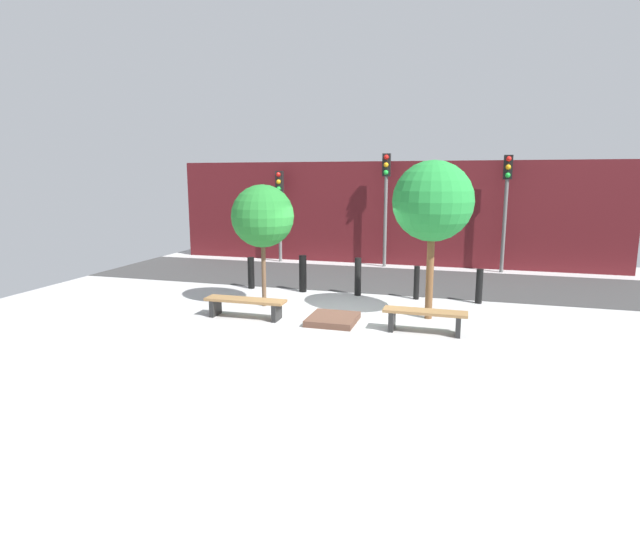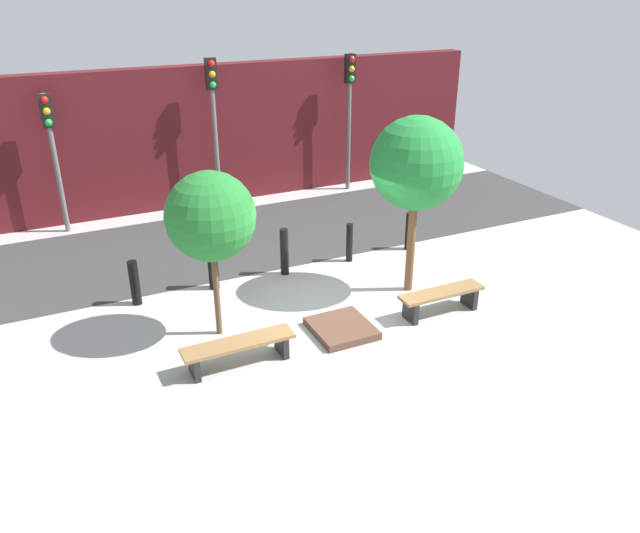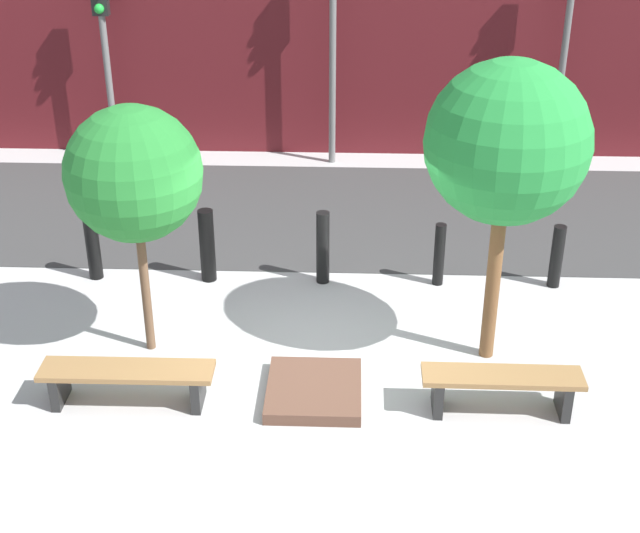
{
  "view_description": "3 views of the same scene",
  "coord_description": "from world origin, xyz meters",
  "px_view_note": "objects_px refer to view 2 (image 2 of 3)",
  "views": [
    {
      "loc": [
        2.68,
        -10.86,
        3.15
      ],
      "look_at": [
        -0.5,
        0.14,
        1.1
      ],
      "focal_mm": 28.0,
      "sensor_mm": 36.0,
      "label": 1
    },
    {
      "loc": [
        -4.52,
        -9.16,
        5.85
      ],
      "look_at": [
        -0.13,
        0.04,
        1.06
      ],
      "focal_mm": 35.0,
      "sensor_mm": 36.0,
      "label": 2
    },
    {
      "loc": [
        0.38,
        -8.65,
        5.78
      ],
      "look_at": [
        0.06,
        -0.38,
        1.5
      ],
      "focal_mm": 50.0,
      "sensor_mm": 36.0,
      "label": 3
    }
  ],
  "objects_px": {
    "planter_bed": "(342,328)",
    "traffic_light_west": "(51,138)",
    "tree_behind_left_bench": "(211,217)",
    "traffic_light_mid_west": "(214,108)",
    "bench_left": "(239,348)",
    "bollard_far_right": "(409,231)",
    "traffic_light_mid_east": "(350,99)",
    "bollard_right": "(349,243)",
    "bollard_far_left": "(135,283)",
    "bench_right": "(441,297)",
    "bollard_center": "(284,252)",
    "bollard_left": "(213,265)",
    "tree_behind_right_bench": "(416,164)"
  },
  "relations": [
    {
      "from": "bollard_center",
      "to": "traffic_light_west",
      "type": "relative_size",
      "value": 0.3
    },
    {
      "from": "bollard_right",
      "to": "traffic_light_mid_east",
      "type": "relative_size",
      "value": 0.23
    },
    {
      "from": "traffic_light_mid_east",
      "to": "bollard_center",
      "type": "bearing_deg",
      "value": -130.67
    },
    {
      "from": "bench_right",
      "to": "planter_bed",
      "type": "xyz_separation_m",
      "value": [
        -2.0,
        0.2,
        -0.27
      ]
    },
    {
      "from": "bollard_right",
      "to": "traffic_light_mid_east",
      "type": "distance_m",
      "value": 5.66
    },
    {
      "from": "bench_left",
      "to": "bench_right",
      "type": "distance_m",
      "value": 4.0
    },
    {
      "from": "bollard_center",
      "to": "traffic_light_mid_east",
      "type": "bearing_deg",
      "value": 49.33
    },
    {
      "from": "bench_right",
      "to": "traffic_light_mid_west",
      "type": "height_order",
      "value": "traffic_light_mid_west"
    },
    {
      "from": "bench_left",
      "to": "traffic_light_mid_east",
      "type": "height_order",
      "value": "traffic_light_mid_east"
    },
    {
      "from": "traffic_light_mid_east",
      "to": "bench_left",
      "type": "bearing_deg",
      "value": -128.58
    },
    {
      "from": "bollard_far_right",
      "to": "traffic_light_west",
      "type": "xyz_separation_m",
      "value": [
        -7.1,
        4.62,
        1.91
      ]
    },
    {
      "from": "bench_left",
      "to": "traffic_light_mid_east",
      "type": "xyz_separation_m",
      "value": [
        5.97,
        7.48,
        2.34
      ]
    },
    {
      "from": "bollard_right",
      "to": "traffic_light_mid_east",
      "type": "xyz_separation_m",
      "value": [
        2.4,
        4.62,
        2.22
      ]
    },
    {
      "from": "bench_right",
      "to": "bollard_left",
      "type": "bearing_deg",
      "value": 141.57
    },
    {
      "from": "bench_right",
      "to": "bollard_far_left",
      "type": "distance_m",
      "value": 5.88
    },
    {
      "from": "tree_behind_left_bench",
      "to": "traffic_light_west",
      "type": "height_order",
      "value": "traffic_light_west"
    },
    {
      "from": "tree_behind_left_bench",
      "to": "traffic_light_mid_east",
      "type": "height_order",
      "value": "traffic_light_mid_east"
    },
    {
      "from": "tree_behind_left_bench",
      "to": "bollard_far_right",
      "type": "xyz_separation_m",
      "value": [
        5.13,
        1.75,
        -1.78
      ]
    },
    {
      "from": "bench_left",
      "to": "bollard_left",
      "type": "relative_size",
      "value": 1.82
    },
    {
      "from": "bench_right",
      "to": "bollard_center",
      "type": "distance_m",
      "value": 3.5
    },
    {
      "from": "traffic_light_mid_west",
      "to": "bench_left",
      "type": "bearing_deg",
      "value": -104.97
    },
    {
      "from": "bench_right",
      "to": "tree_behind_right_bench",
      "type": "xyz_separation_m",
      "value": [
        -0.0,
        1.11,
        2.29
      ]
    },
    {
      "from": "bollard_far_right",
      "to": "planter_bed",
      "type": "bearing_deg",
      "value": -139.56
    },
    {
      "from": "traffic_light_mid_east",
      "to": "tree_behind_right_bench",
      "type": "bearing_deg",
      "value": -107.16
    },
    {
      "from": "tree_behind_right_bench",
      "to": "bollard_center",
      "type": "distance_m",
      "value": 3.4
    },
    {
      "from": "traffic_light_west",
      "to": "bollard_far_right",
      "type": "bearing_deg",
      "value": -33.05
    },
    {
      "from": "planter_bed",
      "to": "traffic_light_west",
      "type": "height_order",
      "value": "traffic_light_west"
    },
    {
      "from": "bench_left",
      "to": "bollard_far_left",
      "type": "bearing_deg",
      "value": 111.11
    },
    {
      "from": "bollard_far_left",
      "to": "traffic_light_mid_east",
      "type": "height_order",
      "value": "traffic_light_mid_east"
    },
    {
      "from": "bench_right",
      "to": "traffic_light_west",
      "type": "distance_m",
      "value": 9.78
    },
    {
      "from": "tree_behind_right_bench",
      "to": "traffic_light_west",
      "type": "height_order",
      "value": "tree_behind_right_bench"
    },
    {
      "from": "traffic_light_mid_east",
      "to": "bollard_right",
      "type": "bearing_deg",
      "value": -117.51
    },
    {
      "from": "bench_right",
      "to": "planter_bed",
      "type": "height_order",
      "value": "bench_right"
    },
    {
      "from": "bench_left",
      "to": "bench_right",
      "type": "height_order",
      "value": "bench_right"
    },
    {
      "from": "bollard_far_left",
      "to": "traffic_light_west",
      "type": "distance_m",
      "value": 5.06
    },
    {
      "from": "tree_behind_right_bench",
      "to": "bollard_far_left",
      "type": "relative_size",
      "value": 3.89
    },
    {
      "from": "bollard_far_left",
      "to": "bollard_left",
      "type": "bearing_deg",
      "value": 0.0
    },
    {
      "from": "bollard_far_left",
      "to": "bollard_left",
      "type": "relative_size",
      "value": 0.88
    },
    {
      "from": "planter_bed",
      "to": "tree_behind_right_bench",
      "type": "bearing_deg",
      "value": 24.48
    },
    {
      "from": "bollard_right",
      "to": "bollard_far_right",
      "type": "xyz_separation_m",
      "value": [
        1.56,
        0.0,
        0.0
      ]
    },
    {
      "from": "bollard_center",
      "to": "bollard_far_right",
      "type": "height_order",
      "value": "bollard_center"
    },
    {
      "from": "bench_left",
      "to": "traffic_light_mid_east",
      "type": "relative_size",
      "value": 0.48
    },
    {
      "from": "bollard_far_right",
      "to": "traffic_light_west",
      "type": "relative_size",
      "value": 0.26
    },
    {
      "from": "planter_bed",
      "to": "traffic_light_mid_east",
      "type": "relative_size",
      "value": 0.29
    },
    {
      "from": "bench_right",
      "to": "tree_behind_left_bench",
      "type": "xyz_separation_m",
      "value": [
        -4.0,
        1.11,
        1.89
      ]
    },
    {
      "from": "bollard_far_left",
      "to": "traffic_light_mid_west",
      "type": "height_order",
      "value": "traffic_light_mid_west"
    },
    {
      "from": "bench_right",
      "to": "bollard_far_right",
      "type": "bearing_deg",
      "value": 68.89
    },
    {
      "from": "planter_bed",
      "to": "bollard_center",
      "type": "relative_size",
      "value": 1.08
    },
    {
      "from": "tree_behind_left_bench",
      "to": "bollard_far_right",
      "type": "relative_size",
      "value": 3.39
    },
    {
      "from": "bollard_left",
      "to": "traffic_light_west",
      "type": "xyz_separation_m",
      "value": [
        -2.4,
        4.62,
        1.83
      ]
    }
  ]
}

